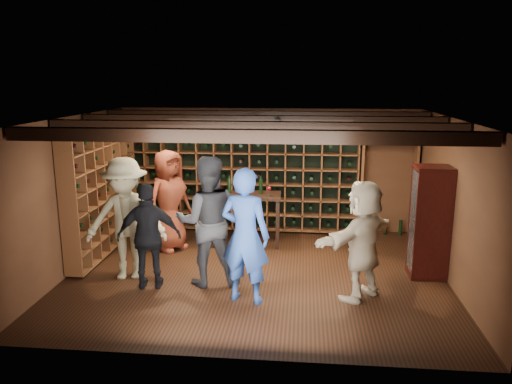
# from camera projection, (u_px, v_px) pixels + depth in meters

# --- Properties ---
(ground) EXTENTS (6.00, 6.00, 0.00)m
(ground) POSITION_uv_depth(u_px,v_px,m) (256.00, 274.00, 8.07)
(ground) COLOR black
(ground) RESTS_ON ground
(room_shell) EXTENTS (6.00, 6.00, 6.00)m
(room_shell) POSITION_uv_depth(u_px,v_px,m) (256.00, 124.00, 7.57)
(room_shell) COLOR #502E1B
(room_shell) RESTS_ON ground
(wine_rack_back) EXTENTS (4.65, 0.30, 2.20)m
(wine_rack_back) POSITION_uv_depth(u_px,v_px,m) (241.00, 176.00, 10.12)
(wine_rack_back) COLOR brown
(wine_rack_back) RESTS_ON ground
(wine_rack_left) EXTENTS (0.30, 2.65, 2.20)m
(wine_rack_left) POSITION_uv_depth(u_px,v_px,m) (103.00, 190.00, 8.88)
(wine_rack_left) COLOR brown
(wine_rack_left) RESTS_ON ground
(crate_shelf) EXTENTS (1.20, 0.32, 2.07)m
(crate_shelf) POSITION_uv_depth(u_px,v_px,m) (390.00, 158.00, 9.74)
(crate_shelf) COLOR brown
(crate_shelf) RESTS_ON ground
(display_cabinet) EXTENTS (0.55, 0.50, 1.75)m
(display_cabinet) POSITION_uv_depth(u_px,v_px,m) (429.00, 224.00, 7.82)
(display_cabinet) COLOR black
(display_cabinet) RESTS_ON ground
(man_blue_shirt) EXTENTS (0.79, 0.62, 1.93)m
(man_blue_shirt) POSITION_uv_depth(u_px,v_px,m) (245.00, 236.00, 6.90)
(man_blue_shirt) COLOR navy
(man_blue_shirt) RESTS_ON ground
(man_grey_suit) EXTENTS (1.09, 0.92, 1.98)m
(man_grey_suit) POSITION_uv_depth(u_px,v_px,m) (207.00, 221.00, 7.50)
(man_grey_suit) COLOR black
(man_grey_suit) RESTS_ON ground
(guest_red_floral) EXTENTS (1.00, 1.08, 1.85)m
(guest_red_floral) POSITION_uv_depth(u_px,v_px,m) (169.00, 200.00, 9.04)
(guest_red_floral) COLOR maroon
(guest_red_floral) RESTS_ON ground
(guest_woman_black) EXTENTS (0.99, 0.54, 1.60)m
(guest_woman_black) POSITION_uv_depth(u_px,v_px,m) (149.00, 237.00, 7.39)
(guest_woman_black) COLOR black
(guest_woman_black) RESTS_ON ground
(guest_khaki) EXTENTS (1.34, 0.89, 1.92)m
(guest_khaki) POSITION_uv_depth(u_px,v_px,m) (126.00, 219.00, 7.74)
(guest_khaki) COLOR gray
(guest_khaki) RESTS_ON ground
(guest_beige) EXTENTS (1.45, 1.53, 1.73)m
(guest_beige) POSITION_uv_depth(u_px,v_px,m) (363.00, 240.00, 7.03)
(guest_beige) COLOR tan
(guest_beige) RESTS_ON ground
(tasting_table) EXTENTS (1.32, 0.69, 1.26)m
(tasting_table) POSITION_uv_depth(u_px,v_px,m) (246.00, 201.00, 9.34)
(tasting_table) COLOR black
(tasting_table) RESTS_ON ground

